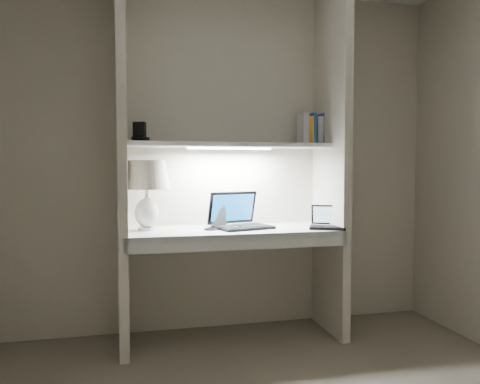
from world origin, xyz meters
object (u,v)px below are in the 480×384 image
object	(u,v)px
table_lamp	(146,183)
laptop_main	(239,220)
speaker	(219,216)
laptop_netbook	(328,223)
book_row	(314,130)

from	to	relation	value
table_lamp	laptop_main	bearing A→B (deg)	-0.83
speaker	laptop_netbook	bearing A→B (deg)	-6.96
laptop_main	speaker	distance (m)	0.17
speaker	book_row	distance (m)	0.95
laptop_main	laptop_netbook	size ratio (longest dim) A/B	1.43
laptop_main	speaker	size ratio (longest dim) A/B	2.88
laptop_main	book_row	size ratio (longest dim) A/B	1.96
table_lamp	book_row	xyz separation A→B (m)	(1.23, 0.07, 0.38)
speaker	book_row	bearing A→B (deg)	12.32
laptop_netbook	speaker	distance (m)	0.78
laptop_main	speaker	xyz separation A→B (m)	(-0.13, 0.10, 0.02)
laptop_main	speaker	world-z (taller)	laptop_main
table_lamp	laptop_netbook	distance (m)	1.28
table_lamp	speaker	distance (m)	0.57
table_lamp	book_row	size ratio (longest dim) A/B	2.07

